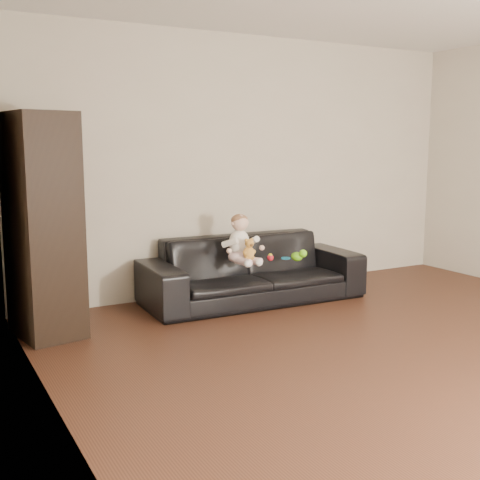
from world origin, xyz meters
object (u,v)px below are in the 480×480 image
baby (241,242)px  cabinet (43,226)px  teddy_bear (249,249)px  toy_rattle (270,258)px  toy_green (297,257)px  toy_blue_disc (286,258)px  sofa (252,269)px

baby → cabinet: bearing=164.9°
teddy_bear → toy_rattle: bearing=-8.7°
baby → toy_rattle: (0.31, -0.03, -0.17)m
cabinet → teddy_bear: (1.78, -0.12, -0.32)m
cabinet → toy_green: bearing=-13.8°
cabinet → toy_blue_disc: bearing=-10.1°
sofa → toy_rattle: 0.23m
baby → toy_blue_disc: size_ratio=5.06×
toy_green → toy_blue_disc: (-0.03, 0.15, -0.04)m
sofa → cabinet: (-1.97, -0.13, 0.57)m
toy_blue_disc → baby: bearing=178.1°
toy_blue_disc → toy_green: bearing=-78.4°
toy_blue_disc → teddy_bear: bearing=-165.5°
teddy_bear → toy_rattle: teddy_bear is taller
teddy_bear → toy_blue_disc: teddy_bear is taller
sofa → toy_rattle: size_ratio=33.60×
cabinet → baby: bearing=-9.6°
toy_green → toy_blue_disc: 0.15m
teddy_bear → toy_green: 0.52m
baby → sofa: bearing=15.0°
sofa → teddy_bear: size_ratio=10.84×
cabinet → teddy_bear: bearing=-14.1°
teddy_bear → baby: bearing=65.7°
sofa → teddy_bear: bearing=-123.7°
toy_rattle → toy_green: bearing=-30.2°
sofa → toy_blue_disc: sofa is taller
cabinet → toy_green: 2.34m
sofa → cabinet: cabinet is taller
toy_rattle → cabinet: bearing=179.6°
sofa → baby: baby is taller
baby → toy_blue_disc: 0.53m
toy_rattle → toy_blue_disc: (0.19, 0.02, -0.03)m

